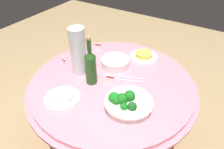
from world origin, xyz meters
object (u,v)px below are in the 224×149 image
Objects in this scene: broccoli_bowl at (127,103)px; label_placard_front at (98,46)px; label_placard_mid at (110,78)px; label_placard_rear at (64,61)px; decorative_fruit_vase at (79,54)px; food_plate_fried_egg at (144,56)px; serving_tongs at (133,80)px; food_plate_rice at (62,98)px; plate_stack at (115,62)px; wine_bottle at (91,66)px.

broccoli_bowl is 0.71m from label_placard_front.
label_placard_mid and label_placard_rear have the same top height.
decorative_fruit_vase reaches higher than broccoli_bowl.
decorative_fruit_vase is at bearing 54.00° from food_plate_fried_egg.
serving_tongs is (0.09, -0.26, -0.04)m from broccoli_bowl.
food_plate_fried_egg is 0.62m from label_placard_rear.
food_plate_rice is at bearing 20.06° from broccoli_bowl.
broccoli_bowl is 1.33× the size of plate_stack.
label_placard_rear reaches higher than food_plate_rice.
broccoli_bowl is at bearing 129.62° from plate_stack.
decorative_fruit_vase reaches higher than label_placard_mid.
broccoli_bowl is 0.34m from wine_bottle.
plate_stack is 0.39m from label_placard_rear.
plate_stack is at bearing -151.07° from label_placard_rear.
food_plate_rice is at bearing 54.45° from serving_tongs.
broccoli_bowl is at bearing 144.03° from label_placard_mid.
plate_stack reaches higher than food_plate_rice.
serving_tongs is 0.49m from label_placard_front.
food_plate_rice is 4.00× the size of label_placard_mid.
label_placard_mid is (-0.07, 0.19, 0.00)m from plate_stack.
decorative_fruit_vase is 0.41m from serving_tongs.
wine_bottle is 2.04× the size of serving_tongs.
serving_tongs is 0.31m from food_plate_fried_egg.
broccoli_bowl reaches higher than serving_tongs.
label_placard_rear is (0.53, 0.10, 0.03)m from serving_tongs.
plate_stack is 0.20m from label_placard_mid.
broccoli_bowl reaches higher than plate_stack.
label_placard_rear reaches higher than serving_tongs.
food_plate_rice is 4.00× the size of label_placard_rear.
broccoli_bowl reaches higher than label_placard_mid.
plate_stack is 0.28m from label_placard_front.
serving_tongs is 3.00× the size of label_placard_rear.
food_plate_fried_egg is at bearing -109.55° from wine_bottle.
plate_stack is 0.62× the size of decorative_fruit_vase.
serving_tongs is at bearing -143.90° from wine_bottle.
food_plate_rice is 1.00× the size of food_plate_fried_egg.
decorative_fruit_vase is at bearing 3.02° from label_placard_mid.
food_plate_rice is (0.28, 0.39, 0.01)m from serving_tongs.
food_plate_fried_egg is (0.06, -0.30, 0.01)m from serving_tongs.
food_plate_fried_egg is at bearing -139.20° from label_placard_rear.
decorative_fruit_vase is (0.46, -0.14, 0.11)m from broccoli_bowl.
broccoli_bowl reaches higher than food_plate_rice.
label_placard_front reaches higher than serving_tongs.
food_plate_fried_egg is at bearing -98.65° from label_placard_mid.
food_plate_fried_egg is at bearing -166.89° from label_placard_front.
wine_bottle is at bearing 159.62° from decorative_fruit_vase.
broccoli_bowl is at bearing 105.24° from food_plate_fried_egg.
serving_tongs is at bearing -125.55° from food_plate_rice.
food_plate_rice is at bearing 104.57° from label_placard_front.
plate_stack is 0.29m from decorative_fruit_vase.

